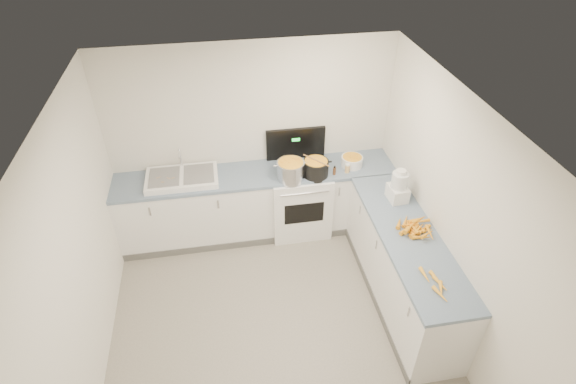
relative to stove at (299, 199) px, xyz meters
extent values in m
cube|color=white|center=(-0.55, 0.01, -0.02)|extent=(3.50, 0.60, 0.90)
cube|color=gray|center=(-0.55, 0.01, 0.45)|extent=(3.50, 0.62, 0.04)
cube|color=white|center=(0.90, -1.39, -0.02)|extent=(0.60, 2.20, 0.90)
cube|color=gray|center=(0.90, -1.39, 0.45)|extent=(0.62, 2.20, 0.04)
cube|color=white|center=(0.00, -0.01, -0.02)|extent=(0.76, 0.65, 0.90)
cube|color=black|center=(0.00, 0.29, 0.68)|extent=(0.76, 0.05, 0.42)
cube|color=white|center=(-1.45, 0.01, 0.50)|extent=(0.86, 0.52, 0.07)
cube|color=slate|center=(-1.65, 0.01, 0.54)|extent=(0.36, 0.42, 0.01)
cube|color=slate|center=(-1.25, 0.01, 0.54)|extent=(0.36, 0.42, 0.01)
cylinder|color=silver|center=(-1.45, 0.23, 0.66)|extent=(0.03, 0.03, 0.24)
cylinder|color=silver|center=(-0.14, -0.16, 0.57)|extent=(0.35, 0.35, 0.25)
cylinder|color=black|center=(0.17, -0.15, 0.56)|extent=(0.39, 0.39, 0.22)
cylinder|color=#AD7A47|center=(0.17, -0.15, 0.68)|extent=(0.26, 0.31, 0.02)
cylinder|color=white|center=(0.67, -0.02, 0.53)|extent=(0.30, 0.30, 0.13)
cylinder|color=#593319|center=(0.40, -0.18, 0.51)|extent=(0.04, 0.04, 0.10)
cylinder|color=#E5B266|center=(0.57, -0.16, 0.52)|extent=(0.06, 0.06, 0.10)
cube|color=white|center=(0.98, -0.79, 0.55)|extent=(0.21, 0.25, 0.17)
cylinder|color=silver|center=(0.98, -0.79, 0.73)|extent=(0.18, 0.18, 0.18)
cylinder|color=white|center=(0.98, -0.79, 0.84)|extent=(0.11, 0.11, 0.04)
cone|color=#FBA41E|center=(0.94, -1.35, 0.49)|extent=(0.17, 0.16, 0.05)
cone|color=#FBA41E|center=(0.86, -1.34, 0.49)|extent=(0.17, 0.14, 0.05)
cone|color=#FBA41E|center=(0.96, -1.35, 0.49)|extent=(0.15, 0.15, 0.05)
cone|color=#FBA41E|center=(0.94, -1.39, 0.49)|extent=(0.16, 0.16, 0.05)
cone|color=#FBA41E|center=(0.99, -1.27, 0.49)|extent=(0.10, 0.20, 0.05)
cone|color=#FBA41E|center=(0.91, -1.28, 0.49)|extent=(0.11, 0.19, 0.05)
cone|color=#FBA41E|center=(0.84, -1.22, 0.49)|extent=(0.13, 0.17, 0.05)
cone|color=#FBA41E|center=(0.98, -1.47, 0.49)|extent=(0.20, 0.07, 0.05)
cone|color=#FBA41E|center=(1.07, -1.34, 0.48)|extent=(0.18, 0.10, 0.04)
cone|color=#FBA41E|center=(0.94, -1.36, 0.49)|extent=(0.17, 0.16, 0.04)
cone|color=#FBA41E|center=(0.92, -1.20, 0.48)|extent=(0.14, 0.19, 0.04)
cone|color=#FBA41E|center=(1.06, -1.38, 0.49)|extent=(0.17, 0.07, 0.04)
cone|color=#FBA41E|center=(1.03, -1.30, 0.49)|extent=(0.10, 0.20, 0.04)
cone|color=#FBA41E|center=(1.04, -1.47, 0.53)|extent=(0.17, 0.11, 0.04)
cone|color=#FBA41E|center=(1.01, -1.24, 0.53)|extent=(0.18, 0.09, 0.05)
cone|color=#FBA41E|center=(0.89, -1.34, 0.51)|extent=(0.19, 0.16, 0.04)
cone|color=#FBA41E|center=(0.93, -1.28, 0.51)|extent=(0.19, 0.04, 0.04)
cone|color=#FBA41E|center=(1.00, -1.36, 0.51)|extent=(0.17, 0.15, 0.04)
cone|color=#FBA41E|center=(0.89, -1.36, 0.53)|extent=(0.17, 0.15, 0.05)
cone|color=#FBA41E|center=(0.95, -1.35, 0.52)|extent=(0.06, 0.17, 0.04)
cone|color=#FBA41E|center=(1.04, -1.25, 0.53)|extent=(0.20, 0.12, 0.05)
cone|color=#FBA41E|center=(1.08, -1.45, 0.52)|extent=(0.06, 0.22, 0.04)
cone|color=#FBA41E|center=(1.06, -1.27, 0.52)|extent=(0.21, 0.05, 0.04)
cone|color=#FFAA26|center=(0.85, -2.20, 0.49)|extent=(0.09, 0.19, 0.04)
cone|color=#FFAA26|center=(0.89, -2.14, 0.49)|extent=(0.10, 0.17, 0.04)
cone|color=#FFAA26|center=(0.90, -2.08, 0.49)|extent=(0.08, 0.19, 0.04)
cone|color=#FFAA26|center=(0.90, -2.02, 0.49)|extent=(0.08, 0.19, 0.04)
cone|color=#FFAA26|center=(0.81, -1.96, 0.49)|extent=(0.05, 0.19, 0.04)
cube|color=tan|center=(-1.55, -0.04, 0.55)|extent=(0.04, 0.02, 0.00)
cube|color=tan|center=(-1.73, 0.02, 0.54)|extent=(0.04, 0.03, 0.00)
cube|color=tan|center=(-1.56, -0.06, 0.54)|extent=(0.04, 0.04, 0.00)
cube|color=tan|center=(-1.72, 0.01, 0.54)|extent=(0.05, 0.03, 0.00)
cube|color=tan|center=(-1.57, 0.00, 0.54)|extent=(0.03, 0.03, 0.00)
cube|color=tan|center=(-1.73, -0.01, 0.54)|extent=(0.02, 0.04, 0.00)
cube|color=tan|center=(-1.60, -0.03, 0.54)|extent=(0.04, 0.04, 0.00)
cube|color=tan|center=(-1.67, -0.10, 0.55)|extent=(0.04, 0.01, 0.00)
cube|color=tan|center=(-1.75, -0.11, 0.54)|extent=(0.01, 0.04, 0.00)
camera|label=1|loc=(-0.95, -4.59, 3.62)|focal=28.00mm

